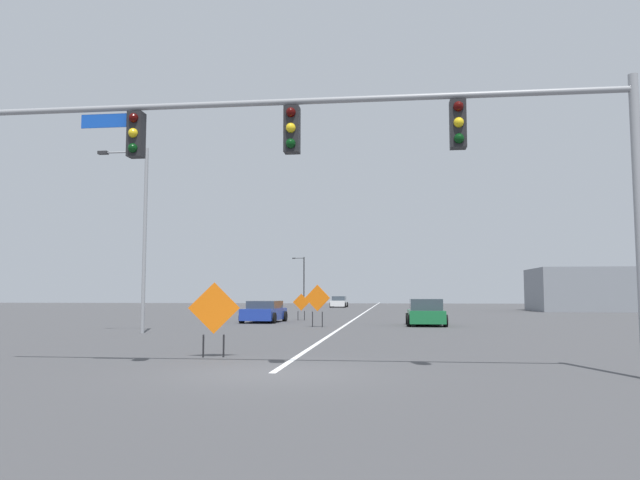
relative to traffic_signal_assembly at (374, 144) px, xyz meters
name	(u,v)px	position (x,y,z in m)	size (l,w,h in m)	color
ground	(272,373)	(-2.24, 0.02, -4.99)	(199.85, 199.85, 0.00)	#444447
road_centre_stripe	(369,309)	(-2.24, 55.53, -4.99)	(0.16, 111.03, 0.01)	white
traffic_signal_assembly	(374,144)	(0.00, 0.00, 0.00)	(14.64, 0.44, 6.33)	gray
street_lamp_far_left	(303,279)	(-12.42, 73.95, -1.08)	(1.79, 0.24, 7.02)	black
street_lamp_near_right	(141,229)	(-10.70, 12.65, -0.41)	(2.36, 0.24, 8.23)	gray
construction_sign_left_shoulder	(214,311)	(-4.47, 3.14, -3.73)	(1.37, 0.35, 2.03)	orange
construction_sign_right_shoulder	(301,304)	(-5.57, 26.57, -3.91)	(1.11, 0.05, 1.73)	orange
construction_sign_median_far	(317,300)	(-3.52, 18.56, -3.59)	(1.36, 0.34, 2.20)	orange
car_green_mid	(426,313)	(2.16, 20.70, -4.32)	(2.11, 3.81, 1.45)	#196B38
car_blue_passing	(264,312)	(-7.40, 23.57, -4.36)	(2.33, 4.18, 1.29)	#1E389E
car_white_approaching	(339,302)	(-6.53, 66.00, -4.31)	(2.10, 4.50, 1.43)	white
roadside_building_east	(576,290)	(18.70, 50.90, -2.85)	(8.38, 8.67, 4.28)	gray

